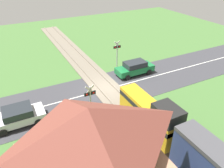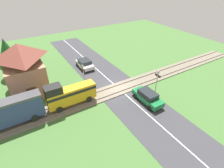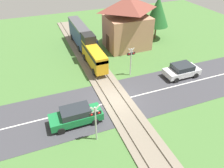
# 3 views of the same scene
# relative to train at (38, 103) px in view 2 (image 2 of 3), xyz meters

# --- Properties ---
(ground_plane) EXTENTS (60.00, 60.00, 0.00)m
(ground_plane) POSITION_rel_train_xyz_m (0.00, -10.38, -1.86)
(ground_plane) COLOR #426B33
(road_surface) EXTENTS (48.00, 6.40, 0.02)m
(road_surface) POSITION_rel_train_xyz_m (0.00, -10.38, -1.85)
(road_surface) COLOR #38383D
(road_surface) RESTS_ON ground_plane
(track_bed) EXTENTS (2.80, 48.00, 0.24)m
(track_bed) POSITION_rel_train_xyz_m (0.00, -10.38, -1.79)
(track_bed) COLOR #756B5B
(track_bed) RESTS_ON ground_plane
(train) EXTENTS (1.58, 12.81, 3.18)m
(train) POSITION_rel_train_xyz_m (0.00, 0.00, 0.00)
(train) COLOR gold
(train) RESTS_ON track_bed
(car_near_crossing) EXTENTS (4.27, 1.79, 1.51)m
(car_near_crossing) POSITION_rel_train_xyz_m (-4.17, -11.82, -1.07)
(car_near_crossing) COLOR #197038
(car_near_crossing) RESTS_ON ground_plane
(car_far_side) EXTENTS (3.87, 2.02, 1.44)m
(car_far_side) POSITION_rel_train_xyz_m (8.28, -8.94, -1.10)
(car_far_side) COLOR silver
(car_far_side) RESTS_ON ground_plane
(crossing_signal_west_approach) EXTENTS (0.90, 0.18, 3.29)m
(crossing_signal_west_approach) POSITION_rel_train_xyz_m (-3.19, -14.12, 0.24)
(crossing_signal_west_approach) COLOR #B7B7B7
(crossing_signal_west_approach) RESTS_ON ground_plane
(crossing_signal_east_approach) EXTENTS (0.90, 0.18, 3.29)m
(crossing_signal_east_approach) POSITION_rel_train_xyz_m (3.19, -6.65, 0.24)
(crossing_signal_east_approach) COLOR #B7B7B7
(crossing_signal_east_approach) RESTS_ON ground_plane
(station_building) EXTENTS (5.98, 4.76, 6.71)m
(station_building) POSITION_rel_train_xyz_m (5.89, 0.20, 1.43)
(station_building) COLOR #AD7A5B
(station_building) RESTS_ON ground_plane
(pedestrian_by_station) EXTENTS (0.38, 0.38, 1.53)m
(pedestrian_by_station) POSITION_rel_train_xyz_m (1.81, 0.96, -1.17)
(pedestrian_by_station) COLOR #2D4C8E
(pedestrian_by_station) RESTS_ON ground_plane
(tree_by_station) EXTENTS (3.41, 3.41, 6.06)m
(tree_by_station) POSITION_rel_train_xyz_m (11.16, 1.48, 2.14)
(tree_by_station) COLOR brown
(tree_by_station) RESTS_ON ground_plane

